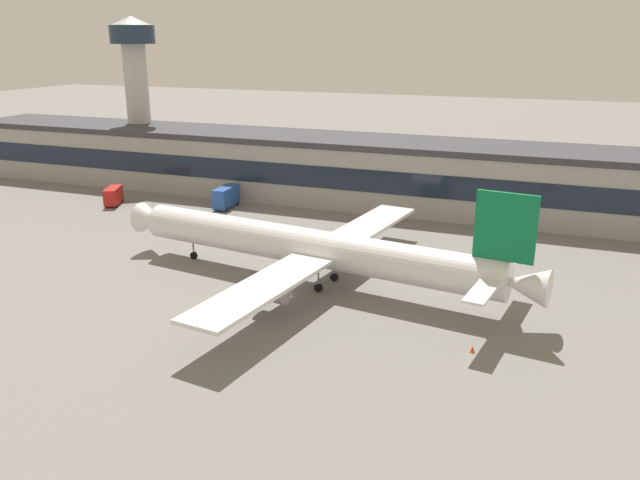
{
  "coord_description": "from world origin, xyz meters",
  "views": [
    {
      "loc": [
        34.1,
        -71.11,
        32.43
      ],
      "look_at": [
        2.82,
        8.79,
        5.0
      ],
      "focal_mm": 35.79,
      "sensor_mm": 36.0,
      "label": 1
    }
  ],
  "objects_px": {
    "traffic_cone_0": "(472,349)",
    "stair_truck": "(113,195)",
    "catering_truck": "(226,197)",
    "airliner": "(315,248)",
    "control_tower": "(136,81)"
  },
  "relations": [
    {
      "from": "airliner",
      "to": "catering_truck",
      "type": "distance_m",
      "value": 44.78
    },
    {
      "from": "catering_truck",
      "to": "traffic_cone_0",
      "type": "distance_m",
      "value": 70.24
    },
    {
      "from": "stair_truck",
      "to": "traffic_cone_0",
      "type": "distance_m",
      "value": 85.83
    },
    {
      "from": "traffic_cone_0",
      "to": "stair_truck",
      "type": "bearing_deg",
      "value": 153.93
    },
    {
      "from": "catering_truck",
      "to": "stair_truck",
      "type": "distance_m",
      "value": 23.08
    },
    {
      "from": "airliner",
      "to": "traffic_cone_0",
      "type": "xyz_separation_m",
      "value": [
        23.14,
        -12.36,
        -4.82
      ]
    },
    {
      "from": "control_tower",
      "to": "stair_truck",
      "type": "height_order",
      "value": "control_tower"
    },
    {
      "from": "airliner",
      "to": "stair_truck",
      "type": "relative_size",
      "value": 9.6
    },
    {
      "from": "catering_truck",
      "to": "stair_truck",
      "type": "bearing_deg",
      "value": -164.55
    },
    {
      "from": "control_tower",
      "to": "catering_truck",
      "type": "bearing_deg",
      "value": -28.66
    },
    {
      "from": "traffic_cone_0",
      "to": "catering_truck",
      "type": "bearing_deg",
      "value": 141.35
    },
    {
      "from": "control_tower",
      "to": "stair_truck",
      "type": "relative_size",
      "value": 5.71
    },
    {
      "from": "airliner",
      "to": "stair_truck",
      "type": "distance_m",
      "value": 59.68
    },
    {
      "from": "catering_truck",
      "to": "traffic_cone_0",
      "type": "bearing_deg",
      "value": -38.65
    },
    {
      "from": "airliner",
      "to": "traffic_cone_0",
      "type": "distance_m",
      "value": 26.68
    }
  ]
}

